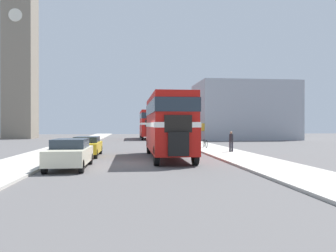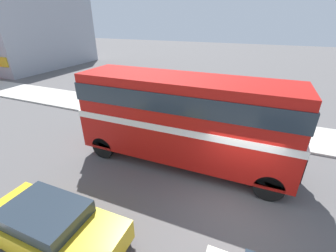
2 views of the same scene
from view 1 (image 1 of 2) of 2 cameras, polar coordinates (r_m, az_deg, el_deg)
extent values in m
plane|color=#565454|center=(19.02, -4.65, -6.54)|extent=(120.00, 120.00, 0.00)
cube|color=#B7B2A8|center=(20.39, 14.79, -5.92)|extent=(3.50, 120.00, 0.12)
cube|color=#B7B2A8|center=(19.97, -24.51, -6.06)|extent=(3.50, 120.00, 0.12)
cube|color=#B2140F|center=(21.74, 0.00, -2.22)|extent=(2.43, 9.38, 1.57)
cube|color=white|center=(21.72, 0.00, 0.21)|extent=(2.46, 9.42, 0.28)
cube|color=#B2140F|center=(21.74, 0.00, 2.84)|extent=(2.38, 9.19, 1.71)
cube|color=#232D38|center=(21.75, 0.00, 3.07)|extent=(2.46, 9.28, 0.77)
cube|color=black|center=(17.00, 1.84, -3.17)|extent=(1.09, 0.20, 1.25)
cube|color=black|center=(17.11, 1.78, 0.40)|extent=(1.46, 0.12, 0.91)
cylinder|color=black|center=(17.91, -2.04, -5.17)|extent=(0.28, 1.11, 1.11)
cylinder|color=black|center=(18.21, 4.75, -5.08)|extent=(0.28, 1.11, 1.11)
cylinder|color=black|center=(25.36, -3.37, -3.58)|extent=(0.28, 1.11, 1.11)
cylinder|color=black|center=(25.57, 1.46, -3.55)|extent=(0.28, 1.11, 1.11)
cube|color=red|center=(51.48, -3.45, -0.73)|extent=(2.44, 10.39, 1.70)
cube|color=white|center=(51.48, -3.45, 0.38)|extent=(2.47, 10.44, 0.31)
cube|color=red|center=(51.49, -3.45, 1.59)|extent=(2.39, 10.18, 1.85)
cube|color=#232D38|center=(51.49, -3.45, 1.69)|extent=(2.47, 10.29, 0.83)
cube|color=black|center=(46.20, -3.09, -0.95)|extent=(1.10, 0.20, 1.36)
cube|color=black|center=(46.33, -3.10, 0.48)|extent=(1.46, 0.12, 0.99)
cylinder|color=black|center=(47.16, -4.47, -1.82)|extent=(0.28, 1.11, 1.11)
cylinder|color=black|center=(47.28, -1.85, -1.82)|extent=(0.28, 1.11, 1.11)
cylinder|color=black|center=(55.65, -4.79, -1.51)|extent=(0.28, 1.11, 1.11)
cylinder|color=black|center=(55.76, -2.57, -1.51)|extent=(0.28, 1.11, 1.11)
cube|color=beige|center=(17.46, -16.72, -4.96)|extent=(1.85, 4.30, 0.76)
cube|color=#232D38|center=(17.59, -16.62, -2.92)|extent=(1.62, 2.23, 0.47)
cylinder|color=black|center=(16.02, -20.72, -6.67)|extent=(0.20, 0.64, 0.64)
cylinder|color=black|center=(15.70, -14.85, -6.81)|extent=(0.20, 0.64, 0.64)
cylinder|color=black|center=(19.31, -18.24, -5.49)|extent=(0.20, 0.64, 0.64)
cylinder|color=black|center=(19.05, -13.36, -5.57)|extent=(0.20, 0.64, 0.64)
cube|color=gold|center=(23.90, -13.97, -3.63)|extent=(1.82, 4.41, 0.70)
cube|color=#232D38|center=(24.05, -13.92, -2.29)|extent=(1.60, 2.29, 0.41)
cylinder|color=black|center=(22.32, -16.63, -4.72)|extent=(0.20, 0.64, 0.64)
cylinder|color=black|center=(22.09, -12.48, -4.77)|extent=(0.20, 0.64, 0.64)
cylinder|color=black|center=(25.77, -15.26, -4.05)|extent=(0.20, 0.64, 0.64)
cylinder|color=black|center=(25.58, -11.66, -4.08)|extent=(0.20, 0.64, 0.64)
cylinder|color=#282833|center=(26.20, 10.75, -3.57)|extent=(0.14, 0.14, 0.77)
cylinder|color=#282833|center=(26.26, 11.12, -3.57)|extent=(0.14, 0.14, 0.77)
cylinder|color=black|center=(26.19, 10.94, -2.06)|extent=(0.32, 0.32, 0.61)
sphere|color=#9E7051|center=(26.18, 10.94, -1.17)|extent=(0.21, 0.21, 0.21)
torus|color=black|center=(30.35, 6.71, -3.11)|extent=(0.05, 0.71, 0.71)
torus|color=black|center=(31.38, 6.27, -3.00)|extent=(0.05, 0.71, 0.71)
cylinder|color=black|center=(30.86, 6.49, -2.78)|extent=(0.04, 1.06, 0.34)
cylinder|color=black|center=(31.22, 6.33, -2.62)|extent=(0.04, 0.04, 0.43)
cube|color=gray|center=(58.83, -24.32, 9.48)|extent=(4.52, 4.52, 23.45)
cylinder|color=silver|center=(58.39, -25.05, 17.12)|extent=(2.04, 0.10, 2.04)
cube|color=#999EA8|center=(52.02, 13.00, 2.52)|extent=(14.44, 10.00, 8.66)
cube|color=gold|center=(50.01, 5.11, -0.16)|extent=(0.12, 9.50, 1.04)
camera|label=2|loc=(20.10, -24.53, 11.70)|focal=24.00mm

